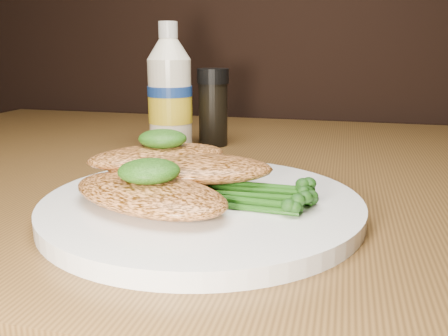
# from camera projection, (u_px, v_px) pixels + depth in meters

# --- Properties ---
(plate) EXTENTS (0.30, 0.30, 0.02)m
(plate) POSITION_uv_depth(u_px,v_px,m) (202.00, 205.00, 0.45)
(plate) COLOR white
(plate) RESTS_ON dining_table
(chicken_front) EXTENTS (0.18, 0.14, 0.03)m
(chicken_front) POSITION_uv_depth(u_px,v_px,m) (149.00, 193.00, 0.41)
(chicken_front) COLOR #DF8747
(chicken_front) RESTS_ON plate
(chicken_mid) EXTENTS (0.18, 0.11, 0.03)m
(chicken_mid) POSITION_uv_depth(u_px,v_px,m) (189.00, 168.00, 0.46)
(chicken_mid) COLOR #DF8747
(chicken_mid) RESTS_ON plate
(chicken_back) EXTENTS (0.16, 0.15, 0.02)m
(chicken_back) POSITION_uv_depth(u_px,v_px,m) (158.00, 156.00, 0.48)
(chicken_back) COLOR #DF8747
(chicken_back) RESTS_ON plate
(pesto_front) EXTENTS (0.07, 0.06, 0.02)m
(pesto_front) POSITION_uv_depth(u_px,v_px,m) (149.00, 171.00, 0.41)
(pesto_front) COLOR black
(pesto_front) RESTS_ON chicken_front
(pesto_back) EXTENTS (0.05, 0.05, 0.02)m
(pesto_back) POSITION_uv_depth(u_px,v_px,m) (163.00, 139.00, 0.48)
(pesto_back) COLOR black
(pesto_back) RESTS_ON chicken_back
(broccolini_bundle) EXTENTS (0.17, 0.15, 0.02)m
(broccolini_bundle) POSITION_uv_depth(u_px,v_px,m) (249.00, 190.00, 0.43)
(broccolini_bundle) COLOR #1D5011
(broccolini_bundle) RESTS_ON plate
(mayo_bottle) EXTENTS (0.08, 0.08, 0.19)m
(mayo_bottle) POSITION_uv_depth(u_px,v_px,m) (170.00, 87.00, 0.70)
(mayo_bottle) COLOR white
(mayo_bottle) RESTS_ON dining_table
(pepper_grinder) EXTENTS (0.05, 0.05, 0.12)m
(pepper_grinder) POSITION_uv_depth(u_px,v_px,m) (213.00, 108.00, 0.73)
(pepper_grinder) COLOR black
(pepper_grinder) RESTS_ON dining_table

